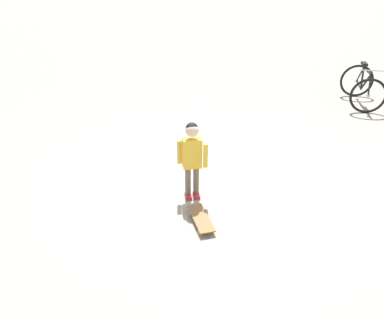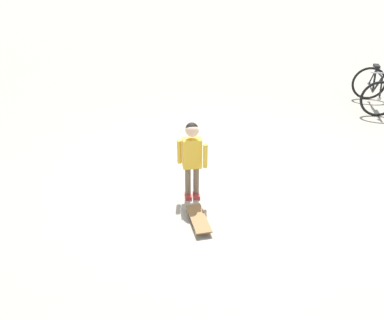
{
  "view_description": "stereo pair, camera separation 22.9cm",
  "coord_description": "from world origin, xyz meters",
  "views": [
    {
      "loc": [
        4.62,
        -2.28,
        3.0
      ],
      "look_at": [
        0.32,
        -0.55,
        0.55
      ],
      "focal_mm": 38.26,
      "sensor_mm": 36.0,
      "label": 1
    },
    {
      "loc": [
        4.7,
        -2.06,
        3.0
      ],
      "look_at": [
        0.32,
        -0.55,
        0.55
      ],
      "focal_mm": 38.26,
      "sensor_mm": 36.0,
      "label": 2
    }
  ],
  "objects": [
    {
      "name": "skateboard",
      "position": [
        0.91,
        -0.67,
        0.06
      ],
      "size": [
        0.6,
        0.25,
        0.07
      ],
      "color": "olive",
      "rests_on": "ground"
    },
    {
      "name": "child_person",
      "position": [
        0.32,
        -0.55,
        0.66
      ],
      "size": [
        0.28,
        0.33,
        1.06
      ],
      "color": "brown",
      "rests_on": "ground"
    },
    {
      "name": "bicycle_near",
      "position": [
        -1.68,
        4.06,
        0.38
      ],
      "size": [
        1.28,
        1.15,
        0.85
      ],
      "color": "black",
      "rests_on": "ground"
    },
    {
      "name": "ground_plane",
      "position": [
        0.0,
        0.0,
        0.0
      ],
      "size": [
        50.0,
        50.0,
        0.0
      ],
      "primitive_type": "plane",
      "color": "#9E9384"
    }
  ]
}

